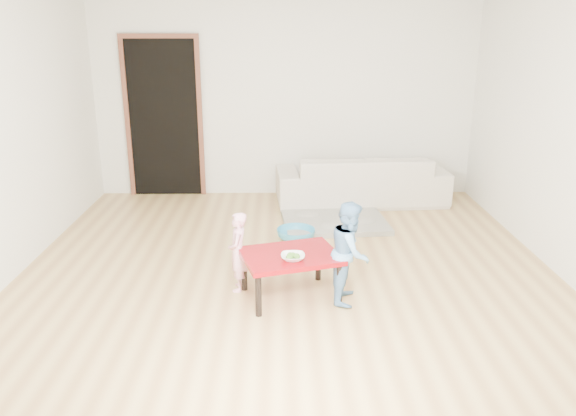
{
  "coord_description": "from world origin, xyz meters",
  "views": [
    {
      "loc": [
        -0.07,
        -4.96,
        2.19
      ],
      "look_at": [
        0.0,
        -0.2,
        0.65
      ],
      "focal_mm": 35.0,
      "sensor_mm": 36.0,
      "label": 1
    }
  ],
  "objects_px": {
    "sofa": "(361,179)",
    "basin": "(296,235)",
    "child_pink": "(238,252)",
    "child_blue": "(350,252)",
    "red_table": "(290,275)",
    "bowl": "(293,257)"
  },
  "relations": [
    {
      "from": "red_table",
      "to": "basin",
      "type": "relative_size",
      "value": 1.9
    },
    {
      "from": "sofa",
      "to": "bowl",
      "type": "xyz_separation_m",
      "value": [
        -0.95,
        -2.82,
        0.1
      ]
    },
    {
      "from": "bowl",
      "to": "child_blue",
      "type": "xyz_separation_m",
      "value": [
        0.47,
        0.07,
        0.01
      ]
    },
    {
      "from": "red_table",
      "to": "child_pink",
      "type": "xyz_separation_m",
      "value": [
        -0.45,
        0.15,
        0.15
      ]
    },
    {
      "from": "child_pink",
      "to": "basin",
      "type": "height_order",
      "value": "child_pink"
    },
    {
      "from": "sofa",
      "to": "basin",
      "type": "bearing_deg",
      "value": 53.53
    },
    {
      "from": "bowl",
      "to": "child_pink",
      "type": "distance_m",
      "value": 0.55
    },
    {
      "from": "red_table",
      "to": "child_blue",
      "type": "bearing_deg",
      "value": -6.55
    },
    {
      "from": "red_table",
      "to": "child_blue",
      "type": "xyz_separation_m",
      "value": [
        0.49,
        -0.06,
        0.23
      ]
    },
    {
      "from": "red_table",
      "to": "child_pink",
      "type": "relative_size",
      "value": 1.12
    },
    {
      "from": "child_blue",
      "to": "bowl",
      "type": "bearing_deg",
      "value": 111.28
    },
    {
      "from": "sofa",
      "to": "child_pink",
      "type": "xyz_separation_m",
      "value": [
        -1.41,
        -2.54,
        0.04
      ]
    },
    {
      "from": "bowl",
      "to": "basin",
      "type": "height_order",
      "value": "bowl"
    },
    {
      "from": "child_blue",
      "to": "basin",
      "type": "bearing_deg",
      "value": 29.17
    },
    {
      "from": "basin",
      "to": "red_table",
      "type": "bearing_deg",
      "value": -93.64
    },
    {
      "from": "sofa",
      "to": "child_pink",
      "type": "bearing_deg",
      "value": 57.11
    },
    {
      "from": "child_pink",
      "to": "child_blue",
      "type": "distance_m",
      "value": 0.96
    },
    {
      "from": "child_pink",
      "to": "basin",
      "type": "xyz_separation_m",
      "value": [
        0.53,
        1.17,
        -0.29
      ]
    },
    {
      "from": "sofa",
      "to": "bowl",
      "type": "distance_m",
      "value": 2.97
    },
    {
      "from": "red_table",
      "to": "basin",
      "type": "distance_m",
      "value": 1.33
    },
    {
      "from": "red_table",
      "to": "basin",
      "type": "height_order",
      "value": "red_table"
    },
    {
      "from": "child_pink",
      "to": "basin",
      "type": "relative_size",
      "value": 1.7
    }
  ]
}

